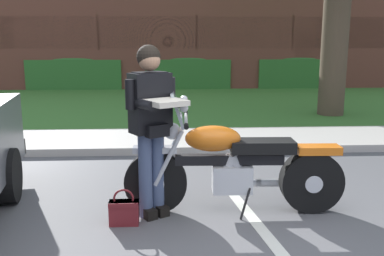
{
  "coord_description": "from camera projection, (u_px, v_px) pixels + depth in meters",
  "views": [
    {
      "loc": [
        -0.4,
        -3.05,
        1.73
      ],
      "look_at": [
        -0.16,
        1.27,
        0.85
      ],
      "focal_mm": 39.76,
      "sensor_mm": 36.0,
      "label": 1
    }
  ],
  "objects": [
    {
      "name": "handbag",
      "position": [
        124.0,
        210.0,
        4.07
      ],
      "size": [
        0.28,
        0.13,
        0.36
      ],
      "color": "maroon",
      "rests_on": "ground"
    },
    {
      "name": "rider_person",
      "position": [
        152.0,
        118.0,
        4.12
      ],
      "size": [
        0.6,
        0.67,
        1.7
      ],
      "color": "black",
      "rests_on": "ground"
    },
    {
      "name": "hedge_left",
      "position": [
        76.0,
        72.0,
        15.29
      ],
      "size": [
        3.34,
        0.9,
        1.24
      ],
      "color": "#336B2D",
      "rests_on": "ground"
    },
    {
      "name": "motorcycle",
      "position": [
        242.0,
        166.0,
        4.32
      ],
      "size": [
        2.24,
        0.82,
        1.26
      ],
      "color": "black",
      "rests_on": "ground"
    },
    {
      "name": "brick_building",
      "position": [
        189.0,
        37.0,
        20.7
      ],
      "size": [
        20.38,
        12.01,
        3.9
      ],
      "color": "brown",
      "rests_on": "ground"
    },
    {
      "name": "hedge_center_right",
      "position": [
        296.0,
        71.0,
        15.73
      ],
      "size": [
        2.98,
        0.9,
        1.24
      ],
      "color": "#336B2D",
      "rests_on": "ground"
    },
    {
      "name": "grass_lawn",
      "position": [
        183.0,
        104.0,
        11.83
      ],
      "size": [
        60.0,
        7.27,
        0.06
      ],
      "primitive_type": "cube",
      "color": "#3D752D",
      "rests_on": "ground"
    },
    {
      "name": "stall_stripe_1",
      "position": [
        279.0,
        251.0,
        3.58
      ],
      "size": [
        0.71,
        4.38,
        0.01
      ],
      "primitive_type": "cube",
      "rotation": [
        0.0,
        0.0,
        0.14
      ],
      "color": "silver",
      "rests_on": "ground"
    },
    {
      "name": "curb_strip",
      "position": [
        194.0,
        149.0,
        6.7
      ],
      "size": [
        60.0,
        0.2,
        0.12
      ],
      "primitive_type": "cube",
      "color": "#B7B2A8",
      "rests_on": "ground"
    },
    {
      "name": "hedge_center_left",
      "position": [
        188.0,
        72.0,
        15.51
      ],
      "size": [
        3.04,
        0.9,
        1.24
      ],
      "color": "#336B2D",
      "rests_on": "ground"
    },
    {
      "name": "concrete_walk",
      "position": [
        192.0,
        139.0,
        7.54
      ],
      "size": [
        60.0,
        1.5,
        0.08
      ],
      "primitive_type": "cube",
      "color": "#B7B2A8",
      "rests_on": "ground"
    }
  ]
}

